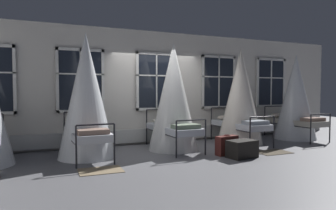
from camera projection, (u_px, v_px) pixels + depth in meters
The scene contains 11 objects.
ground at pixel (174, 150), 7.69m from camera, with size 24.21×24.21×0.00m, color slate.
back_wall_with_windows at pixel (155, 87), 8.76m from camera, with size 13.10×0.10×3.14m, color silver.
window_bank at pixel (157, 108), 8.68m from camera, with size 9.47×0.10×2.48m.
cot_second at pixel (86, 98), 6.82m from camera, with size 1.27×1.90×2.77m.
cot_third at pixel (173, 98), 7.72m from camera, with size 1.27×1.90×2.69m.
cot_fourth at pixel (240, 98), 8.58m from camera, with size 1.27×1.90×2.67m.
cot_fifth at pixel (295, 98), 9.43m from camera, with size 1.27×1.89×2.58m.
rug_second at pixel (101, 170), 5.73m from camera, with size 0.80×0.56×0.01m, color #8E7A5B.
rug_fourth at pixel (273, 152), 7.41m from camera, with size 0.80×0.56×0.01m, color brown.
suitcase_dark at pixel (227, 145), 7.13m from camera, with size 0.59×0.30×0.47m.
travel_trunk at pixel (242, 149), 6.84m from camera, with size 0.64×0.40×0.39m, color black.
Camera 1 is at (-3.22, -6.91, 1.51)m, focal length 32.96 mm.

